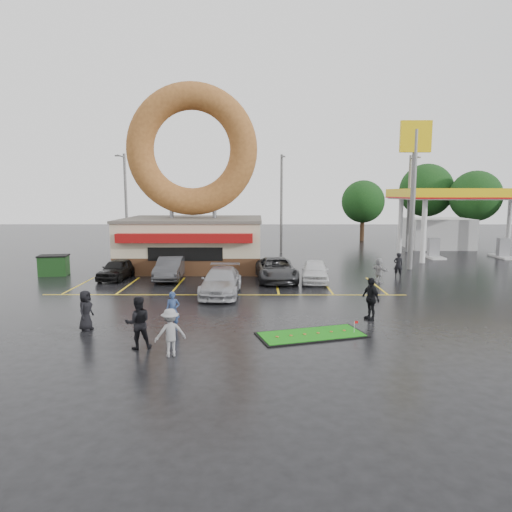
{
  "coord_description": "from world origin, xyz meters",
  "views": [
    {
      "loc": [
        1.85,
        -21.08,
        5.56
      ],
      "look_at": [
        1.74,
        3.1,
        2.2
      ],
      "focal_mm": 32.0,
      "sensor_mm": 36.0,
      "label": 1
    }
  ],
  "objects_px": {
    "car_silver": "(221,281)",
    "person_blue": "(173,311)",
    "car_white": "(315,271)",
    "shell_sign": "(414,167)",
    "car_dgrey": "(170,268)",
    "car_grey": "(276,269)",
    "dumpster": "(54,266)",
    "donut_shop": "(193,208)",
    "car_black": "(117,269)",
    "person_cameraman": "(371,299)",
    "gas_station": "(456,213)",
    "streetlight_left": "(126,202)",
    "putting_green": "(311,335)",
    "streetlight_mid": "(281,201)",
    "streetlight_right": "(409,201)"
  },
  "relations": [
    {
      "from": "car_dgrey",
      "to": "car_silver",
      "type": "height_order",
      "value": "same"
    },
    {
      "from": "person_cameraman",
      "to": "donut_shop",
      "type": "bearing_deg",
      "value": -168.71
    },
    {
      "from": "shell_sign",
      "to": "car_dgrey",
      "type": "bearing_deg",
      "value": -166.62
    },
    {
      "from": "car_dgrey",
      "to": "person_cameraman",
      "type": "bearing_deg",
      "value": -41.93
    },
    {
      "from": "donut_shop",
      "to": "person_cameraman",
      "type": "distance_m",
      "value": 17.79
    },
    {
      "from": "donut_shop",
      "to": "person_blue",
      "type": "distance_m",
      "value": 16.41
    },
    {
      "from": "streetlight_mid",
      "to": "dumpster",
      "type": "height_order",
      "value": "streetlight_mid"
    },
    {
      "from": "streetlight_mid",
      "to": "car_white",
      "type": "relative_size",
      "value": 2.21
    },
    {
      "from": "person_blue",
      "to": "putting_green",
      "type": "height_order",
      "value": "person_blue"
    },
    {
      "from": "car_dgrey",
      "to": "person_blue",
      "type": "bearing_deg",
      "value": -79.05
    },
    {
      "from": "shell_sign",
      "to": "car_black",
      "type": "relative_size",
      "value": 2.75
    },
    {
      "from": "streetlight_mid",
      "to": "shell_sign",
      "type": "bearing_deg",
      "value": -44.73
    },
    {
      "from": "car_grey",
      "to": "dumpster",
      "type": "distance_m",
      "value": 15.11
    },
    {
      "from": "car_black",
      "to": "dumpster",
      "type": "xyz_separation_m",
      "value": [
        -4.71,
        1.35,
        -0.01
      ]
    },
    {
      "from": "streetlight_left",
      "to": "dumpster",
      "type": "height_order",
      "value": "streetlight_left"
    },
    {
      "from": "person_blue",
      "to": "streetlight_left",
      "type": "bearing_deg",
      "value": 106.25
    },
    {
      "from": "person_blue",
      "to": "putting_green",
      "type": "bearing_deg",
      "value": -12.11
    },
    {
      "from": "car_silver",
      "to": "car_white",
      "type": "height_order",
      "value": "car_silver"
    },
    {
      "from": "car_white",
      "to": "putting_green",
      "type": "bearing_deg",
      "value": -91.46
    },
    {
      "from": "donut_shop",
      "to": "streetlight_left",
      "type": "bearing_deg",
      "value": 135.22
    },
    {
      "from": "donut_shop",
      "to": "person_blue",
      "type": "height_order",
      "value": "donut_shop"
    },
    {
      "from": "car_white",
      "to": "person_blue",
      "type": "distance_m",
      "value": 12.29
    },
    {
      "from": "car_black",
      "to": "car_silver",
      "type": "bearing_deg",
      "value": -26.3
    },
    {
      "from": "streetlight_right",
      "to": "streetlight_mid",
      "type": "bearing_deg",
      "value": -175.24
    },
    {
      "from": "gas_station",
      "to": "streetlight_right",
      "type": "relative_size",
      "value": 1.52
    },
    {
      "from": "car_silver",
      "to": "person_blue",
      "type": "distance_m",
      "value": 6.63
    },
    {
      "from": "streetlight_left",
      "to": "streetlight_right",
      "type": "xyz_separation_m",
      "value": [
        26.0,
        2.0,
        0.0
      ]
    },
    {
      "from": "gas_station",
      "to": "putting_green",
      "type": "height_order",
      "value": "gas_station"
    },
    {
      "from": "shell_sign",
      "to": "car_grey",
      "type": "bearing_deg",
      "value": -155.9
    },
    {
      "from": "gas_station",
      "to": "dumpster",
      "type": "distance_m",
      "value": 34.17
    },
    {
      "from": "person_cameraman",
      "to": "dumpster",
      "type": "height_order",
      "value": "person_cameraman"
    },
    {
      "from": "donut_shop",
      "to": "shell_sign",
      "type": "relative_size",
      "value": 1.27
    },
    {
      "from": "car_white",
      "to": "putting_green",
      "type": "relative_size",
      "value": 0.9
    },
    {
      "from": "car_silver",
      "to": "car_white",
      "type": "bearing_deg",
      "value": 34.44
    },
    {
      "from": "gas_station",
      "to": "person_blue",
      "type": "relative_size",
      "value": 8.69
    },
    {
      "from": "gas_station",
      "to": "car_white",
      "type": "bearing_deg",
      "value": -136.5
    },
    {
      "from": "car_black",
      "to": "car_dgrey",
      "type": "xyz_separation_m",
      "value": [
        3.47,
        0.0,
        0.07
      ]
    },
    {
      "from": "streetlight_left",
      "to": "car_white",
      "type": "distance_m",
      "value": 20.46
    },
    {
      "from": "car_dgrey",
      "to": "streetlight_mid",
      "type": "bearing_deg",
      "value": 58.49
    },
    {
      "from": "streetlight_right",
      "to": "car_dgrey",
      "type": "xyz_separation_m",
      "value": [
        -19.82,
        -13.92,
        -4.05
      ]
    },
    {
      "from": "shell_sign",
      "to": "car_black",
      "type": "bearing_deg",
      "value": -168.85
    },
    {
      "from": "person_cameraman",
      "to": "streetlight_left",
      "type": "bearing_deg",
      "value": -164.75
    },
    {
      "from": "dumpster",
      "to": "donut_shop",
      "type": "bearing_deg",
      "value": 12.88
    },
    {
      "from": "dumpster",
      "to": "car_grey",
      "type": "bearing_deg",
      "value": -15.95
    },
    {
      "from": "putting_green",
      "to": "person_blue",
      "type": "bearing_deg",
      "value": 171.72
    },
    {
      "from": "car_black",
      "to": "car_white",
      "type": "distance_m",
      "value": 12.74
    },
    {
      "from": "putting_green",
      "to": "car_black",
      "type": "bearing_deg",
      "value": 133.67
    },
    {
      "from": "streetlight_right",
      "to": "car_white",
      "type": "height_order",
      "value": "streetlight_right"
    },
    {
      "from": "car_dgrey",
      "to": "car_white",
      "type": "distance_m",
      "value": 9.28
    },
    {
      "from": "streetlight_mid",
      "to": "streetlight_left",
      "type": "bearing_deg",
      "value": -175.91
    }
  ]
}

